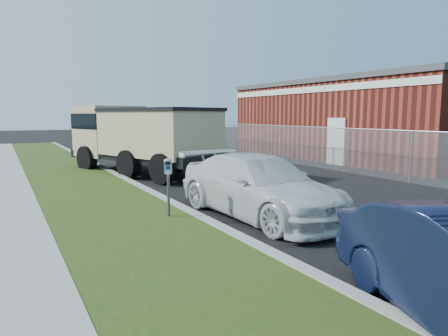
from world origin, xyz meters
TOP-DOWN VIEW (x-y plane):
  - ground at (0.00, 0.00)m, footprint 120.00×120.00m
  - streetside at (-5.57, 2.00)m, footprint 6.12×50.00m
  - chainlink_fence at (6.00, 7.00)m, footprint 0.06×30.06m
  - brick_building at (12.00, 8.00)m, footprint 9.20×14.20m
  - parking_meter at (-3.19, 0.30)m, footprint 0.21×0.17m
  - white_wagon at (-1.14, -0.20)m, footprint 2.33×5.01m
  - dump_truck at (-1.42, 7.89)m, footprint 4.73×7.38m

SIDE VIEW (x-z plane):
  - ground at x=0.00m, z-range 0.00..0.00m
  - streetside at x=-5.57m, z-range -0.01..0.14m
  - white_wagon at x=-1.14m, z-range 0.00..1.42m
  - parking_meter at x=-3.19m, z-range 0.41..1.70m
  - chainlink_fence at x=6.00m, z-range -13.74..16.26m
  - dump_truck at x=-1.42m, z-range 0.17..2.89m
  - brick_building at x=12.00m, z-range 0.04..4.21m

